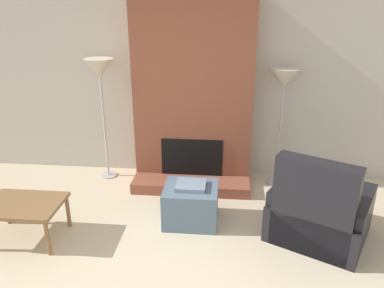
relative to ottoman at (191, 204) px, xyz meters
The scene contains 7 objects.
wall_back 1.78m from the ottoman, 93.09° to the left, with size 7.72×0.06×2.60m, color #BCB7AD.
fireplace 1.53m from the ottoman, 93.80° to the left, with size 1.62×0.83×2.60m.
ottoman is the anchor object (origin of this frame).
armchair 1.44m from the ottoman, ahead, with size 1.30×1.29×1.04m.
side_table 1.86m from the ottoman, 163.93° to the right, with size 0.83×0.60×0.44m.
floor_lamp_left 2.20m from the ottoman, 140.60° to the left, with size 0.41×0.41×1.75m.
floor_lamp_right 2.01m from the ottoman, 44.73° to the left, with size 0.41×0.41×1.66m.
Camera 1 is at (0.45, -2.42, 2.50)m, focal length 35.00 mm.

